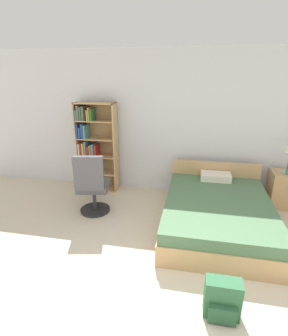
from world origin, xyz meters
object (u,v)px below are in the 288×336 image
Objects in this scene: bookshelf at (93,149)px; office_chair at (92,187)px; bed at (217,211)px; backpack_green at (222,300)px; nightstand at (282,189)px.

office_chair is (0.36, -0.99, -0.33)m from bookshelf.
bed reaches higher than backpack_green.
backpack_green is at bearing -39.71° from office_chair.
bed is at bearing -22.20° from bookshelf.
bookshelf is 0.81× the size of bed.
bed is (2.29, -0.93, -0.58)m from bookshelf.
bed is at bearing 88.54° from backpack_green.
office_chair is at bearing -178.37° from bed.
bed is 1.63m from backpack_green.
bed is 3.36× the size of nightstand.
nightstand is at bearing -1.14° from bookshelf.
bed is at bearing -142.62° from nightstand.
bed is 5.29× the size of backpack_green.
nightstand is (1.13, 0.87, 0.08)m from bed.
backpack_green is at bearing -115.26° from nightstand.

